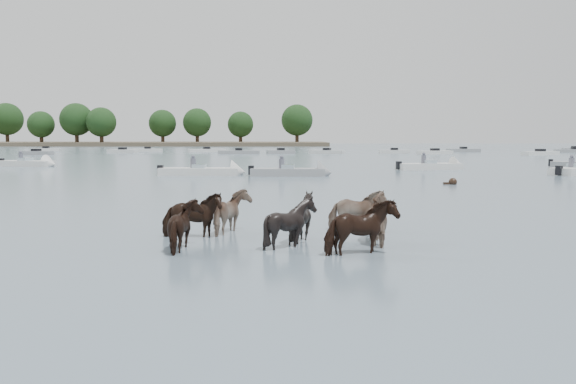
{
  "coord_description": "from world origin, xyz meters",
  "views": [
    {
      "loc": [
        -0.63,
        -14.89,
        2.52
      ],
      "look_at": [
        -0.62,
        0.26,
        1.1
      ],
      "focal_mm": 37.09,
      "sensor_mm": 36.0,
      "label": 1
    }
  ],
  "objects": [
    {
      "name": "pony_herd",
      "position": [
        -0.6,
        -0.78,
        0.5
      ],
      "size": [
        6.26,
        4.3,
        1.34
      ],
      "color": "black",
      "rests_on": "ground"
    },
    {
      "name": "motorboat_f",
      "position": [
        -22.11,
        35.31,
        0.23
      ],
      "size": [
        5.55,
        2.86,
        1.92
      ],
      "rotation": [
        0.0,
        0.0,
        -0.25
      ],
      "color": "silver",
      "rests_on": "ground"
    },
    {
      "name": "ground",
      "position": [
        0.0,
        0.0,
        0.0
      ],
      "size": [
        400.0,
        400.0,
        0.0
      ],
      "primitive_type": "plane",
      "color": "#4C606D",
      "rests_on": "ground"
    },
    {
      "name": "motorboat_c",
      "position": [
        10.92,
        30.65,
        0.23
      ],
      "size": [
        5.61,
        2.69,
        1.92
      ],
      "rotation": [
        0.0,
        0.0,
        0.21
      ],
      "color": "silver",
      "rests_on": "ground"
    },
    {
      "name": "motorboat_b",
      "position": [
        0.14,
        23.21,
        0.23
      ],
      "size": [
        5.39,
        1.79,
        1.92
      ],
      "rotation": [
        0.0,
        0.0,
        -0.04
      ],
      "color": "gray",
      "rests_on": "ground"
    },
    {
      "name": "shoreline",
      "position": [
        -70.0,
        150.0,
        0.5
      ],
      "size": [
        160.0,
        30.0,
        1.0
      ],
      "primitive_type": "cube",
      "color": "#4C4233",
      "rests_on": "ground"
    },
    {
      "name": "treeline",
      "position": [
        -69.82,
        149.71,
        6.67
      ],
      "size": [
        152.43,
        23.08,
        12.58
      ],
      "color": "#382619",
      "rests_on": "ground"
    },
    {
      "name": "distant_flotilla",
      "position": [
        0.29,
        76.55,
        0.26
      ],
      "size": [
        104.55,
        26.6,
        0.93
      ],
      "color": "gray",
      "rests_on": "ground"
    },
    {
      "name": "swimming_pony",
      "position": [
        8.05,
        16.36,
        0.1
      ],
      "size": [
        0.72,
        0.44,
        0.44
      ],
      "color": "black",
      "rests_on": "ground"
    },
    {
      "name": "motorboat_a",
      "position": [
        -5.62,
        23.85,
        0.23
      ],
      "size": [
        5.79,
        1.76,
        1.92
      ],
      "rotation": [
        0.0,
        0.0,
        -0.03
      ],
      "color": "silver",
      "rests_on": "ground"
    }
  ]
}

